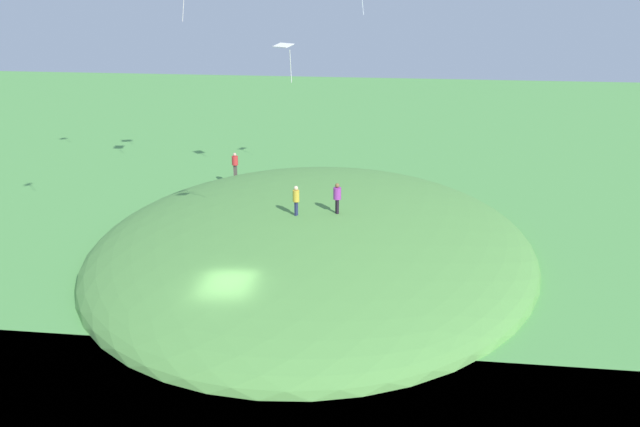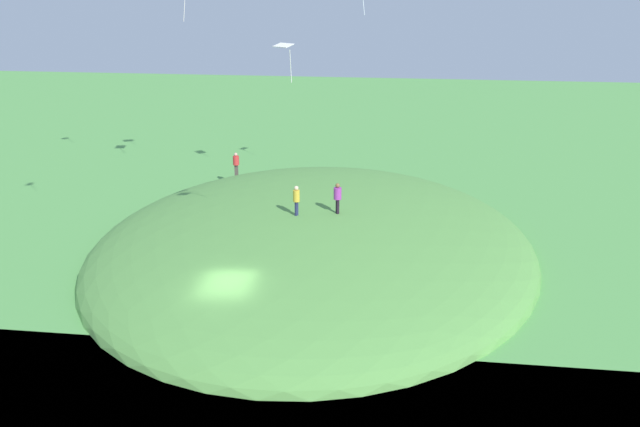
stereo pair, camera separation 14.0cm
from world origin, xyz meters
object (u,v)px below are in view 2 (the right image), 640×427
Objects in this scene: person_with_child at (338,195)px; person_near_shore at (296,197)px; person_on_hilltop at (236,161)px; kite_3 at (284,48)px.

person_near_shore is (-0.66, 2.22, -0.01)m from person_with_child.
person_on_hilltop is (12.24, 8.91, -1.60)m from person_with_child.
person_on_hilltop is at bearing 53.13° from person_near_shore.
person_near_shore is at bearing -58.88° from person_on_hilltop.
kite_3 is at bearing 131.60° from person_with_child.
person_near_shore is 9.58m from kite_3.
kite_3 is (-17.32, -6.95, 10.09)m from person_on_hilltop.
person_with_child reaches higher than person_near_shore.
person_with_child reaches higher than person_on_hilltop.
person_with_child is at bearing -47.69° from person_near_shore.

